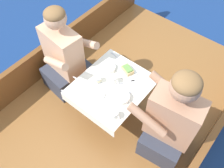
% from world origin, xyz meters
% --- Properties ---
extents(ground_plane, '(60.00, 60.00, 0.00)m').
position_xyz_m(ground_plane, '(0.00, 0.00, 0.00)').
color(ground_plane, navy).
extents(boat_deck, '(1.92, 3.12, 0.30)m').
position_xyz_m(boat_deck, '(0.00, 0.00, 0.15)').
color(boat_deck, brown).
rests_on(boat_deck, ground_plane).
extents(gunwale_port, '(0.06, 3.12, 0.38)m').
position_xyz_m(gunwale_port, '(-0.93, 0.00, 0.49)').
color(gunwale_port, brown).
rests_on(gunwale_port, boat_deck).
extents(gunwale_starboard, '(0.06, 3.12, 0.38)m').
position_xyz_m(gunwale_starboard, '(0.93, 0.00, 0.49)').
color(gunwale_starboard, brown).
rests_on(gunwale_starboard, boat_deck).
extents(cockpit_table, '(0.61, 0.69, 0.44)m').
position_xyz_m(cockpit_table, '(0.00, -0.07, 0.69)').
color(cockpit_table, '#B2B2B7').
rests_on(cockpit_table, boat_deck).
extents(person_port, '(0.55, 0.49, 0.99)m').
position_xyz_m(person_port, '(-0.60, -0.09, 0.70)').
color(person_port, '#333847').
rests_on(person_port, boat_deck).
extents(person_starboard, '(0.56, 0.49, 1.03)m').
position_xyz_m(person_starboard, '(0.60, -0.05, 0.72)').
color(person_starboard, '#333847').
rests_on(person_starboard, boat_deck).
extents(plate_sandwich, '(0.20, 0.20, 0.01)m').
position_xyz_m(plate_sandwich, '(0.01, 0.14, 0.74)').
color(plate_sandwich, white).
rests_on(plate_sandwich, cockpit_table).
extents(plate_bread, '(0.19, 0.19, 0.01)m').
position_xyz_m(plate_bread, '(-0.06, -0.24, 0.74)').
color(plate_bread, white).
rests_on(plate_bread, cockpit_table).
extents(sandwich, '(0.14, 0.11, 0.05)m').
position_xyz_m(sandwich, '(0.01, 0.14, 0.77)').
color(sandwich, tan).
rests_on(sandwich, plate_sandwich).
extents(bowl_port_near, '(0.15, 0.15, 0.04)m').
position_xyz_m(bowl_port_near, '(0.15, -0.13, 0.76)').
color(bowl_port_near, white).
rests_on(bowl_port_near, cockpit_table).
extents(bowl_starboard_near, '(0.13, 0.13, 0.04)m').
position_xyz_m(bowl_starboard_near, '(-0.15, 0.05, 0.76)').
color(bowl_starboard_near, white).
rests_on(bowl_starboard_near, cockpit_table).
extents(coffee_cup_port, '(0.09, 0.07, 0.06)m').
position_xyz_m(coffee_cup_port, '(0.22, -0.31, 0.77)').
color(coffee_cup_port, white).
rests_on(coffee_cup_port, cockpit_table).
extents(coffee_cup_starboard, '(0.09, 0.06, 0.07)m').
position_xyz_m(coffee_cup_starboard, '(-0.01, -0.03, 0.78)').
color(coffee_cup_starboard, white).
rests_on(coffee_cup_starboard, cockpit_table).
extents(tin_can, '(0.07, 0.07, 0.05)m').
position_xyz_m(tin_can, '(-0.13, -0.12, 0.77)').
color(tin_can, silver).
rests_on(tin_can, cockpit_table).
extents(utensil_spoon_port, '(0.11, 0.15, 0.01)m').
position_xyz_m(utensil_spoon_port, '(0.22, 0.02, 0.74)').
color(utensil_spoon_port, silver).
rests_on(utensil_spoon_port, cockpit_table).
extents(utensil_spoon_starboard, '(0.17, 0.04, 0.01)m').
position_xyz_m(utensil_spoon_starboard, '(-0.21, 0.23, 0.74)').
color(utensil_spoon_starboard, silver).
rests_on(utensil_spoon_starboard, cockpit_table).
extents(utensil_knife_port, '(0.17, 0.02, 0.00)m').
position_xyz_m(utensil_knife_port, '(-0.26, -0.22, 0.74)').
color(utensil_knife_port, silver).
rests_on(utensil_knife_port, cockpit_table).
extents(utensil_knife_starboard, '(0.17, 0.06, 0.00)m').
position_xyz_m(utensil_knife_starboard, '(-0.23, -0.37, 0.74)').
color(utensil_knife_starboard, silver).
rests_on(utensil_knife_starboard, cockpit_table).
extents(utensil_spoon_center, '(0.04, 0.17, 0.01)m').
position_xyz_m(utensil_spoon_center, '(0.10, -0.22, 0.74)').
color(utensil_spoon_center, silver).
rests_on(utensil_spoon_center, cockpit_table).
extents(utensil_fork_port, '(0.12, 0.15, 0.00)m').
position_xyz_m(utensil_fork_port, '(0.09, 0.05, 0.74)').
color(utensil_fork_port, silver).
rests_on(utensil_fork_port, cockpit_table).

